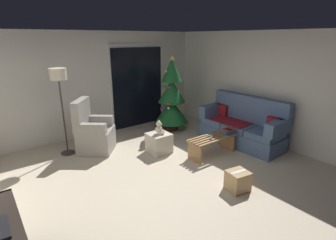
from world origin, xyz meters
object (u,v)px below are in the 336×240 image
at_px(couch, 242,126).
at_px(cardboard_box_taped_mid_floor, 238,181).
at_px(christmas_tree, 172,98).
at_px(armchair, 93,133).
at_px(remote_silver, 209,136).
at_px(teddy_bear_cream, 159,128).
at_px(coffee_table, 212,143).
at_px(book_stack, 228,131).
at_px(remote_graphite, 211,138).
at_px(teddy_bear_honey_by_tree, 157,134).
at_px(ottoman, 159,143).
at_px(cell_phone, 229,129).
at_px(floor_lamp, 59,83).

relative_size(couch, cardboard_box_taped_mid_floor, 5.31).
relative_size(christmas_tree, armchair, 1.71).
distance_m(remote_silver, teddy_bear_cream, 1.05).
bearing_deg(armchair, coffee_table, -42.06).
bearing_deg(book_stack, coffee_table, 170.31).
bearing_deg(cardboard_box_taped_mid_floor, armchair, 113.49).
bearing_deg(couch, remote_graphite, -175.52).
xyz_separation_m(remote_graphite, teddy_bear_cream, (-0.69, 0.83, 0.13)).
bearing_deg(cardboard_box_taped_mid_floor, book_stack, 46.55).
xyz_separation_m(book_stack, cardboard_box_taped_mid_floor, (-1.03, -1.09, -0.29)).
height_order(coffee_table, teddy_bear_honey_by_tree, coffee_table).
bearing_deg(ottoman, cardboard_box_taped_mid_floor, -85.09).
xyz_separation_m(cell_phone, floor_lamp, (-2.76, 1.98, 1.00)).
relative_size(remote_silver, cell_phone, 1.08).
xyz_separation_m(coffee_table, cell_phone, (0.38, -0.08, 0.24)).
bearing_deg(cardboard_box_taped_mid_floor, remote_graphite, 64.44).
bearing_deg(floor_lamp, ottoman, -35.24).
xyz_separation_m(couch, cell_phone, (-0.64, -0.12, 0.11)).
height_order(coffee_table, floor_lamp, floor_lamp).
xyz_separation_m(book_stack, christmas_tree, (-0.11, 1.80, 0.41)).
bearing_deg(floor_lamp, christmas_tree, -3.52).
bearing_deg(remote_graphite, coffee_table, 84.51).
xyz_separation_m(remote_graphite, book_stack, (0.50, -0.02, 0.04)).
distance_m(couch, ottoman, 1.98).
distance_m(coffee_table, floor_lamp, 3.28).
xyz_separation_m(armchair, floor_lamp, (-0.51, 0.21, 1.10)).
height_order(remote_graphite, ottoman, remote_graphite).
bearing_deg(teddy_bear_cream, cell_phone, -36.09).
relative_size(remote_silver, teddy_bear_honey_by_tree, 0.55).
height_order(coffee_table, armchair, armchair).
distance_m(remote_graphite, teddy_bear_cream, 1.08).
distance_m(armchair, floor_lamp, 1.23).
xyz_separation_m(book_stack, teddy_bear_honey_by_tree, (-0.81, 1.49, -0.33)).
height_order(cell_phone, armchair, armchair).
relative_size(cell_phone, cardboard_box_taped_mid_floor, 0.39).
bearing_deg(ottoman, remote_graphite, -50.12).
bearing_deg(teddy_bear_cream, cardboard_box_taped_mid_floor, -85.30).
bearing_deg(remote_graphite, remote_silver, 117.29).
distance_m(coffee_table, teddy_bear_honey_by_tree, 1.48).
bearing_deg(book_stack, remote_graphite, 177.85).
height_order(remote_silver, cardboard_box_taped_mid_floor, remote_silver).
xyz_separation_m(christmas_tree, teddy_bear_honey_by_tree, (-0.69, -0.31, -0.74)).
xyz_separation_m(remote_silver, remote_graphite, (-0.07, -0.12, 0.00)).
xyz_separation_m(book_stack, cell_phone, (-0.01, -0.01, 0.06)).
distance_m(teddy_bear_cream, teddy_bear_honey_by_tree, 0.86).
bearing_deg(christmas_tree, teddy_bear_honey_by_tree, -155.59).
xyz_separation_m(floor_lamp, ottoman, (1.58, -1.11, -1.30)).
bearing_deg(ottoman, christmas_tree, 41.22).
relative_size(teddy_bear_cream, cardboard_box_taped_mid_floor, 0.77).
xyz_separation_m(couch, ottoman, (-1.82, 0.74, -0.19)).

